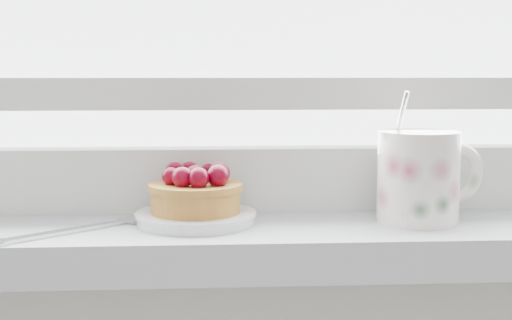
{
  "coord_description": "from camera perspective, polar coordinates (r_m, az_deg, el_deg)",
  "views": [
    {
      "loc": [
        -0.06,
        1.17,
        1.09
      ],
      "look_at": [
        -0.01,
        1.88,
        1.01
      ],
      "focal_mm": 50.0,
      "sensor_mm": 36.0,
      "label": 1
    }
  ],
  "objects": [
    {
      "name": "fork",
      "position": [
        0.72,
        -13.21,
        -5.26
      ],
      "size": [
        0.18,
        0.16,
        0.0
      ],
      "color": "silver",
      "rests_on": "windowsill"
    },
    {
      "name": "raspberry_tart",
      "position": [
        0.73,
        -4.84,
        -2.48
      ],
      "size": [
        0.1,
        0.1,
        0.05
      ],
      "color": "#9A6221",
      "rests_on": "saucer"
    },
    {
      "name": "saucer",
      "position": [
        0.73,
        -4.83,
        -4.63
      ],
      "size": [
        0.12,
        0.12,
        0.01
      ],
      "primitive_type": "cylinder",
      "color": "white",
      "rests_on": "windowsill"
    },
    {
      "name": "floral_mug",
      "position": [
        0.75,
        13.07,
        -1.16
      ],
      "size": [
        0.13,
        0.1,
        0.13
      ],
      "color": "white",
      "rests_on": "windowsill"
    }
  ]
}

